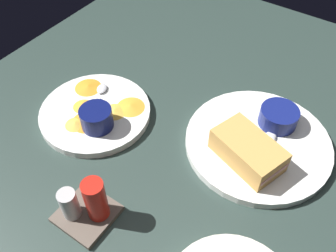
{
  "coord_description": "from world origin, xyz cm",
  "views": [
    {
      "loc": [
        -20.39,
        44.83,
        56.51
      ],
      "look_at": [
        6.68,
        5.12,
        3.0
      ],
      "focal_mm": 39.1,
      "sensor_mm": 36.0,
      "label": 1
    }
  ],
  "objects_px": {
    "ramekin_dark_sauce": "(279,116)",
    "spoon_by_gravy_ramekin": "(100,93)",
    "plate_sandwich_main": "(258,143)",
    "ramekin_light_gravy": "(96,118)",
    "condiment_caddy": "(87,205)",
    "spoon_by_dark_ramekin": "(268,142)",
    "sandwich_half_near": "(248,150)",
    "plate_chips_companion": "(95,113)"
  },
  "relations": [
    {
      "from": "sandwich_half_near",
      "to": "plate_chips_companion",
      "type": "bearing_deg",
      "value": 11.35
    },
    {
      "from": "ramekin_dark_sauce",
      "to": "plate_chips_companion",
      "type": "xyz_separation_m",
      "value": [
        0.33,
        0.18,
        -0.03
      ]
    },
    {
      "from": "ramekin_light_gravy",
      "to": "condiment_caddy",
      "type": "xyz_separation_m",
      "value": [
        -0.12,
        0.15,
        -0.01
      ]
    },
    {
      "from": "condiment_caddy",
      "to": "plate_sandwich_main",
      "type": "bearing_deg",
      "value": -119.3
    },
    {
      "from": "sandwich_half_near",
      "to": "plate_chips_companion",
      "type": "distance_m",
      "value": 0.33
    },
    {
      "from": "sandwich_half_near",
      "to": "condiment_caddy",
      "type": "distance_m",
      "value": 0.3
    },
    {
      "from": "spoon_by_dark_ramekin",
      "to": "spoon_by_gravy_ramekin",
      "type": "xyz_separation_m",
      "value": [
        0.36,
        0.08,
        0.0
      ]
    },
    {
      "from": "sandwich_half_near",
      "to": "condiment_caddy",
      "type": "xyz_separation_m",
      "value": [
        0.17,
        0.25,
        -0.01
      ]
    },
    {
      "from": "plate_sandwich_main",
      "to": "ramekin_dark_sauce",
      "type": "distance_m",
      "value": 0.07
    },
    {
      "from": "ramekin_dark_sauce",
      "to": "spoon_by_gravy_ramekin",
      "type": "relative_size",
      "value": 0.81
    },
    {
      "from": "plate_sandwich_main",
      "to": "ramekin_light_gravy",
      "type": "height_order",
      "value": "ramekin_light_gravy"
    },
    {
      "from": "spoon_by_gravy_ramekin",
      "to": "ramekin_light_gravy",
      "type": "bearing_deg",
      "value": 128.02
    },
    {
      "from": "spoon_by_gravy_ramekin",
      "to": "condiment_caddy",
      "type": "relative_size",
      "value": 1.0
    },
    {
      "from": "ramekin_dark_sauce",
      "to": "spoon_by_gravy_ramekin",
      "type": "height_order",
      "value": "ramekin_dark_sauce"
    },
    {
      "from": "spoon_by_gravy_ramekin",
      "to": "spoon_by_dark_ramekin",
      "type": "bearing_deg",
      "value": -167.68
    },
    {
      "from": "spoon_by_dark_ramekin",
      "to": "plate_chips_companion",
      "type": "relative_size",
      "value": 0.43
    },
    {
      "from": "plate_sandwich_main",
      "to": "plate_chips_companion",
      "type": "height_order",
      "value": "same"
    },
    {
      "from": "ramekin_dark_sauce",
      "to": "condiment_caddy",
      "type": "height_order",
      "value": "condiment_caddy"
    },
    {
      "from": "ramekin_dark_sauce",
      "to": "sandwich_half_near",
      "type": "bearing_deg",
      "value": 84.32
    },
    {
      "from": "spoon_by_dark_ramekin",
      "to": "plate_sandwich_main",
      "type": "bearing_deg",
      "value": 14.32
    },
    {
      "from": "plate_sandwich_main",
      "to": "ramekin_light_gravy",
      "type": "xyz_separation_m",
      "value": [
        0.28,
        0.15,
        0.03
      ]
    },
    {
      "from": "plate_chips_companion",
      "to": "ramekin_dark_sauce",
      "type": "bearing_deg",
      "value": -151.28
    },
    {
      "from": "plate_chips_companion",
      "to": "spoon_by_gravy_ramekin",
      "type": "height_order",
      "value": "spoon_by_gravy_ramekin"
    },
    {
      "from": "sandwich_half_near",
      "to": "condiment_caddy",
      "type": "bearing_deg",
      "value": 55.75
    },
    {
      "from": "ramekin_dark_sauce",
      "to": "condiment_caddy",
      "type": "relative_size",
      "value": 0.81
    },
    {
      "from": "condiment_caddy",
      "to": "sandwich_half_near",
      "type": "bearing_deg",
      "value": -124.25
    },
    {
      "from": "plate_sandwich_main",
      "to": "sandwich_half_near",
      "type": "xyz_separation_m",
      "value": [
        0.0,
        0.05,
        0.03
      ]
    },
    {
      "from": "plate_sandwich_main",
      "to": "condiment_caddy",
      "type": "xyz_separation_m",
      "value": [
        0.17,
        0.3,
        0.03
      ]
    },
    {
      "from": "plate_sandwich_main",
      "to": "sandwich_half_near",
      "type": "height_order",
      "value": "sandwich_half_near"
    },
    {
      "from": "ramekin_dark_sauce",
      "to": "ramekin_light_gravy",
      "type": "distance_m",
      "value": 0.36
    },
    {
      "from": "sandwich_half_near",
      "to": "ramekin_dark_sauce",
      "type": "relative_size",
      "value": 1.93
    },
    {
      "from": "plate_sandwich_main",
      "to": "ramekin_dark_sauce",
      "type": "relative_size",
      "value": 3.71
    },
    {
      "from": "plate_sandwich_main",
      "to": "condiment_caddy",
      "type": "bearing_deg",
      "value": 60.7
    },
    {
      "from": "spoon_by_dark_ramekin",
      "to": "ramekin_light_gravy",
      "type": "height_order",
      "value": "ramekin_light_gravy"
    },
    {
      "from": "sandwich_half_near",
      "to": "spoon_by_gravy_ramekin",
      "type": "distance_m",
      "value": 0.34
    },
    {
      "from": "plate_sandwich_main",
      "to": "ramekin_light_gravy",
      "type": "relative_size",
      "value": 4.41
    },
    {
      "from": "plate_chips_companion",
      "to": "ramekin_light_gravy",
      "type": "distance_m",
      "value": 0.06
    },
    {
      "from": "ramekin_light_gravy",
      "to": "spoon_by_gravy_ramekin",
      "type": "distance_m",
      "value": 0.09
    },
    {
      "from": "sandwich_half_near",
      "to": "spoon_by_dark_ramekin",
      "type": "distance_m",
      "value": 0.06
    },
    {
      "from": "plate_sandwich_main",
      "to": "ramekin_dark_sauce",
      "type": "height_order",
      "value": "ramekin_dark_sauce"
    },
    {
      "from": "ramekin_dark_sauce",
      "to": "condiment_caddy",
      "type": "xyz_separation_m",
      "value": [
        0.18,
        0.36,
        -0.0
      ]
    },
    {
      "from": "spoon_by_dark_ramekin",
      "to": "plate_chips_companion",
      "type": "bearing_deg",
      "value": 19.96
    }
  ]
}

